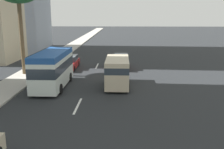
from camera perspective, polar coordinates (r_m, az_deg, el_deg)
name	(u,v)px	position (r m, az deg, el deg)	size (l,w,h in m)	color
ground_plane	(100,59)	(36.95, -2.61, 3.46)	(198.00, 198.00, 0.00)	#26282B
sidewalk_right	(53,58)	(38.13, -12.95, 3.56)	(162.00, 3.04, 0.15)	#B2ADA3
lane_stripe_mid	(78,106)	(18.39, -7.67, -6.95)	(3.20, 0.16, 0.01)	silver
lane_stripe_far	(97,66)	(32.05, -3.36, 1.93)	(3.20, 0.16, 0.01)	silver
car_lead	(69,62)	(30.79, -9.56, 2.66)	(4.80, 1.91, 1.53)	#A51E1E
minibus_second	(53,68)	(23.00, -13.08, 1.44)	(6.88, 2.37, 3.18)	silver
van_third	(117,71)	(22.72, 1.19, 0.89)	(4.96, 2.14, 2.53)	beige
car_fourth	(121,62)	(30.48, 2.01, 2.87)	(4.42, 1.84, 1.71)	#A51E1E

